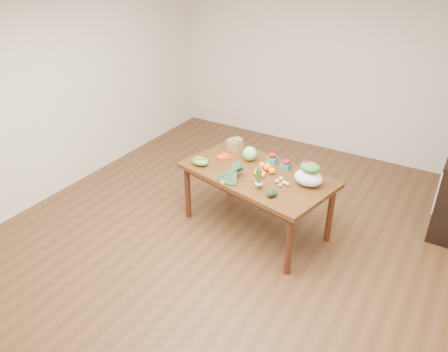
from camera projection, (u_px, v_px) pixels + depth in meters
The scene contains 24 objects.
floor at pixel (224, 241), 5.00m from camera, with size 6.00×6.00×0.00m, color brown.
room_walls at pixel (224, 132), 4.34m from camera, with size 5.02×6.02×2.70m.
dining_table at pixel (256, 201), 5.04m from camera, with size 1.66×0.92×0.75m, color #4D2C12.
dish_towel at pixel (438, 191), 4.89m from camera, with size 0.02×0.28×0.45m, color white.
paper_bag at pixel (234, 144), 5.33m from camera, with size 0.22×0.19×0.16m, color olive, non-canonical shape.
cabbage at pixel (250, 154), 5.09m from camera, with size 0.17×0.17×0.17m, color #80AF65.
strawberry_basket_a at pixel (272, 159), 5.06m from camera, with size 0.11×0.11×0.10m, color #AD120B, non-canonical shape.
strawberry_basket_b at pixel (286, 165), 4.93m from camera, with size 0.10×0.10×0.09m, color #B70C19, non-canonical shape.
orange_a at pixel (262, 165), 4.93m from camera, with size 0.08×0.08×0.08m, color orange.
orange_b at pixel (268, 167), 4.88m from camera, with size 0.09×0.09×0.09m, color orange.
orange_c at pixel (272, 171), 4.82m from camera, with size 0.08×0.08×0.08m, color orange.
mandarin_cluster at pixel (261, 172), 4.79m from camera, with size 0.18×0.18×0.08m, color orange, non-canonical shape.
carrots at pixel (227, 158), 5.15m from camera, with size 0.22×0.19×0.03m, color #FE5015, non-canonical shape.
snap_pea_bag at pixel (200, 161), 5.00m from camera, with size 0.20×0.15×0.09m, color #499231.
kale_bunch at pixel (229, 173), 4.68m from camera, with size 0.32×0.40×0.16m, color black, non-canonical shape.
asparagus_bundle at pixel (259, 178), 4.49m from camera, with size 0.08×0.08×0.25m, color #4A6C31, non-canonical shape.
potato_a at pixel (277, 181), 4.65m from camera, with size 0.05×0.05×0.04m, color #D8BC7C.
potato_b at pixel (280, 185), 4.58m from camera, with size 0.05×0.04×0.04m, color tan.
potato_c at pixel (284, 182), 4.62m from camera, with size 0.05×0.05×0.04m, color #D7BF7C.
potato_d at pixel (281, 179), 4.70m from camera, with size 0.05×0.04×0.04m, color tan.
potato_e at pixel (287, 184), 4.60m from camera, with size 0.05×0.05×0.04m, color tan.
avocado_a at pixel (271, 193), 4.40m from camera, with size 0.08×0.12×0.08m, color black.
avocado_b at pixel (274, 193), 4.42m from camera, with size 0.06×0.10×0.06m, color black.
salad_bag at pixel (309, 175), 4.57m from camera, with size 0.30×0.23×0.24m, color white, non-canonical shape.
Camera 1 is at (2.07, -3.43, 3.08)m, focal length 35.00 mm.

